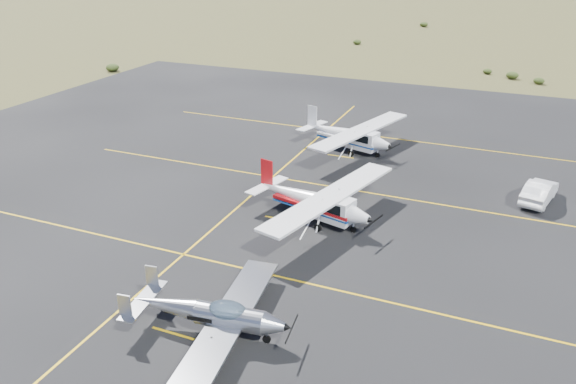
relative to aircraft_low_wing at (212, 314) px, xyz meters
The scene contains 6 objects.
ground 3.35m from the aircraft_low_wing, 61.95° to the left, with size 1600.00×1600.00×0.00m, color #383D1C.
apron 10.00m from the aircraft_low_wing, 81.26° to the left, with size 72.00×72.00×0.02m, color black.
aircraft_low_wing is the anchor object (origin of this frame).
aircraft_cessna 11.07m from the aircraft_low_wing, 88.85° to the left, with size 7.31×11.10×2.82m.
aircraft_plain 22.97m from the aircraft_low_wing, 93.62° to the left, with size 7.46×10.99×2.80m.
sedan 22.10m from the aircraft_low_wing, 57.25° to the left, with size 1.40×4.02×1.32m, color white.
Camera 1 is at (8.40, -18.59, 14.58)m, focal length 35.00 mm.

